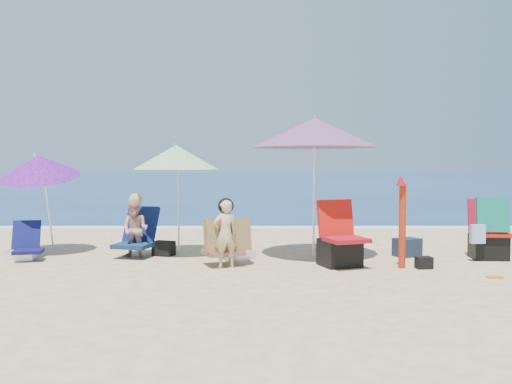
{
  "coord_description": "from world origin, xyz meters",
  "views": [
    {
      "loc": [
        -0.31,
        -7.94,
        1.57
      ],
      "look_at": [
        -0.3,
        1.0,
        1.1
      ],
      "focal_mm": 38.26,
      "sensor_mm": 36.0,
      "label": 1
    }
  ],
  "objects_px": {
    "person_left": "(136,229)",
    "umbrella_striped": "(176,157)",
    "umbrella_blue": "(39,166)",
    "camp_chair_right": "(488,237)",
    "person_center": "(226,234)",
    "camp_chair_left": "(340,246)",
    "chair_rainbow": "(235,248)",
    "umbrella_turquoise": "(314,133)",
    "chair_navy": "(23,249)",
    "furled_umbrella": "(402,217)"
  },
  "relations": [
    {
      "from": "camp_chair_left",
      "to": "umbrella_striped",
      "type": "bearing_deg",
      "value": 159.38
    },
    {
      "from": "umbrella_blue",
      "to": "person_left",
      "type": "height_order",
      "value": "umbrella_blue"
    },
    {
      "from": "furled_umbrella",
      "to": "chair_rainbow",
      "type": "relative_size",
      "value": 1.85
    },
    {
      "from": "umbrella_turquoise",
      "to": "person_center",
      "type": "distance_m",
      "value": 2.25
    },
    {
      "from": "chair_navy",
      "to": "person_center",
      "type": "height_order",
      "value": "person_center"
    },
    {
      "from": "person_center",
      "to": "camp_chair_left",
      "type": "bearing_deg",
      "value": 0.95
    },
    {
      "from": "chair_rainbow",
      "to": "person_center",
      "type": "bearing_deg",
      "value": -98.46
    },
    {
      "from": "umbrella_turquoise",
      "to": "person_center",
      "type": "bearing_deg",
      "value": -152.01
    },
    {
      "from": "chair_navy",
      "to": "camp_chair_left",
      "type": "distance_m",
      "value": 5.12
    },
    {
      "from": "camp_chair_right",
      "to": "person_center",
      "type": "relative_size",
      "value": 1.0
    },
    {
      "from": "chair_navy",
      "to": "camp_chair_left",
      "type": "bearing_deg",
      "value": -6.58
    },
    {
      "from": "umbrella_blue",
      "to": "furled_umbrella",
      "type": "height_order",
      "value": "umbrella_blue"
    },
    {
      "from": "camp_chair_left",
      "to": "chair_navy",
      "type": "bearing_deg",
      "value": 173.42
    },
    {
      "from": "furled_umbrella",
      "to": "camp_chair_right",
      "type": "relative_size",
      "value": 1.36
    },
    {
      "from": "umbrella_blue",
      "to": "furled_umbrella",
      "type": "bearing_deg",
      "value": -12.3
    },
    {
      "from": "camp_chair_left",
      "to": "person_left",
      "type": "distance_m",
      "value": 3.39
    },
    {
      "from": "furled_umbrella",
      "to": "person_center",
      "type": "distance_m",
      "value": 2.66
    },
    {
      "from": "furled_umbrella",
      "to": "person_center",
      "type": "height_order",
      "value": "furled_umbrella"
    },
    {
      "from": "umbrella_blue",
      "to": "camp_chair_left",
      "type": "relative_size",
      "value": 1.84
    },
    {
      "from": "umbrella_striped",
      "to": "camp_chair_right",
      "type": "relative_size",
      "value": 1.86
    },
    {
      "from": "person_center",
      "to": "chair_rainbow",
      "type": "bearing_deg",
      "value": 81.54
    },
    {
      "from": "umbrella_striped",
      "to": "camp_chair_right",
      "type": "distance_m",
      "value": 5.34
    },
    {
      "from": "chair_rainbow",
      "to": "camp_chair_left",
      "type": "height_order",
      "value": "camp_chair_left"
    },
    {
      "from": "chair_navy",
      "to": "chair_rainbow",
      "type": "distance_m",
      "value": 3.47
    },
    {
      "from": "person_left",
      "to": "umbrella_striped",
      "type": "bearing_deg",
      "value": 15.35
    },
    {
      "from": "camp_chair_left",
      "to": "person_left",
      "type": "height_order",
      "value": "person_left"
    },
    {
      "from": "chair_navy",
      "to": "camp_chair_right",
      "type": "relative_size",
      "value": 0.69
    },
    {
      "from": "camp_chair_right",
      "to": "umbrella_turquoise",
      "type": "bearing_deg",
      "value": 177.71
    },
    {
      "from": "umbrella_turquoise",
      "to": "furled_umbrella",
      "type": "bearing_deg",
      "value": -35.53
    },
    {
      "from": "umbrella_blue",
      "to": "camp_chair_left",
      "type": "xyz_separation_m",
      "value": [
        5.02,
        -1.14,
        -1.22
      ]
    },
    {
      "from": "person_center",
      "to": "chair_navy",
      "type": "bearing_deg",
      "value": 169.58
    },
    {
      "from": "umbrella_turquoise",
      "to": "camp_chair_right",
      "type": "xyz_separation_m",
      "value": [
        2.85,
        -0.11,
        -1.7
      ]
    },
    {
      "from": "furled_umbrella",
      "to": "person_left",
      "type": "bearing_deg",
      "value": 167.14
    },
    {
      "from": "person_left",
      "to": "umbrella_blue",
      "type": "bearing_deg",
      "value": 169.07
    },
    {
      "from": "umbrella_blue",
      "to": "person_left",
      "type": "distance_m",
      "value": 2.05
    },
    {
      "from": "umbrella_turquoise",
      "to": "camp_chair_right",
      "type": "relative_size",
      "value": 2.47
    },
    {
      "from": "umbrella_turquoise",
      "to": "chair_rainbow",
      "type": "relative_size",
      "value": 3.36
    },
    {
      "from": "camp_chair_left",
      "to": "person_center",
      "type": "distance_m",
      "value": 1.75
    },
    {
      "from": "chair_navy",
      "to": "camp_chair_left",
      "type": "height_order",
      "value": "camp_chair_left"
    },
    {
      "from": "umbrella_turquoise",
      "to": "camp_chair_left",
      "type": "xyz_separation_m",
      "value": [
        0.32,
        -0.73,
        -1.77
      ]
    },
    {
      "from": "camp_chair_left",
      "to": "camp_chair_right",
      "type": "distance_m",
      "value": 2.61
    },
    {
      "from": "chair_rainbow",
      "to": "camp_chair_right",
      "type": "bearing_deg",
      "value": -1.92
    },
    {
      "from": "umbrella_turquoise",
      "to": "camp_chair_left",
      "type": "bearing_deg",
      "value": -66.32
    },
    {
      "from": "camp_chair_left",
      "to": "person_center",
      "type": "bearing_deg",
      "value": -179.05
    },
    {
      "from": "chair_navy",
      "to": "person_center",
      "type": "relative_size",
      "value": 0.69
    },
    {
      "from": "chair_rainbow",
      "to": "camp_chair_left",
      "type": "xyz_separation_m",
      "value": [
        1.62,
        -0.75,
        0.14
      ]
    },
    {
      "from": "umbrella_striped",
      "to": "person_left",
      "type": "height_order",
      "value": "umbrella_striped"
    },
    {
      "from": "umbrella_turquoise",
      "to": "chair_navy",
      "type": "distance_m",
      "value": 5.14
    },
    {
      "from": "chair_rainbow",
      "to": "camp_chair_right",
      "type": "xyz_separation_m",
      "value": [
        4.15,
        -0.14,
        0.2
      ]
    },
    {
      "from": "chair_navy",
      "to": "camp_chair_right",
      "type": "height_order",
      "value": "camp_chair_right"
    }
  ]
}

